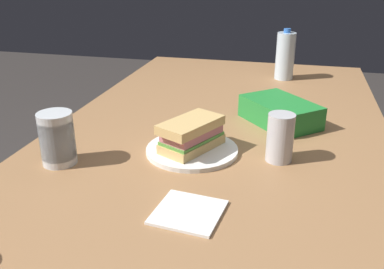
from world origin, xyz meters
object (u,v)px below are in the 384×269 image
Objects in this scene: sandwich at (192,134)px; chip_bag at (280,112)px; paper_plate at (192,150)px; water_bottle_spare at (285,56)px; plastic_cup_stack at (57,139)px; dining_table at (215,163)px; soda_can_silver at (280,138)px.

sandwich reaches higher than chip_bag.
paper_plate is 0.34m from chip_bag.
paper_plate is 1.17× the size of water_bottle_spare.
paper_plate is 0.34m from plastic_cup_stack.
dining_table is at bearing 91.29° from chip_bag.
soda_can_silver is (-0.01, 0.22, 0.05)m from paper_plate.
plastic_cup_stack reaches higher than chip_bag.
chip_bag is at bearing -177.26° from soda_can_silver.
plastic_cup_stack is (0.13, -0.30, 0.01)m from sandwich.
paper_plate is at bearing -88.02° from soda_can_silver.
soda_can_silver is (-0.01, 0.22, 0.01)m from sandwich.
dining_table is 0.25m from soda_can_silver.
water_bottle_spare is 0.78m from soda_can_silver.
dining_table is at bearing 160.26° from sandwich.
sandwich is 1.69× the size of soda_can_silver.
water_bottle_spare is (-0.52, -0.01, 0.06)m from chip_bag.
soda_can_silver reaches higher than sandwich.
sandwich is 0.33m from plastic_cup_stack.
sandwich reaches higher than paper_plate.
plastic_cup_stack is at bearing -53.98° from dining_table.
sandwich is 0.34m from chip_bag.
plastic_cup_stack reaches higher than soda_can_silver.
paper_plate is 0.23m from soda_can_silver.
water_bottle_spare is (-0.79, 0.20, 0.04)m from sandwich.
plastic_cup_stack is at bearing -28.27° from water_bottle_spare.
dining_table is 0.72m from water_bottle_spare.
plastic_cup_stack is (0.41, -0.51, 0.03)m from chip_bag.
water_bottle_spare is at bearing 167.11° from dining_table.
soda_can_silver is (0.78, 0.03, -0.03)m from water_bottle_spare.
water_bottle_spare is at bearing 166.08° from sandwich.
sandwich is at bearing 113.99° from plastic_cup_stack.
soda_can_silver is (-0.15, 0.52, -0.00)m from plastic_cup_stack.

